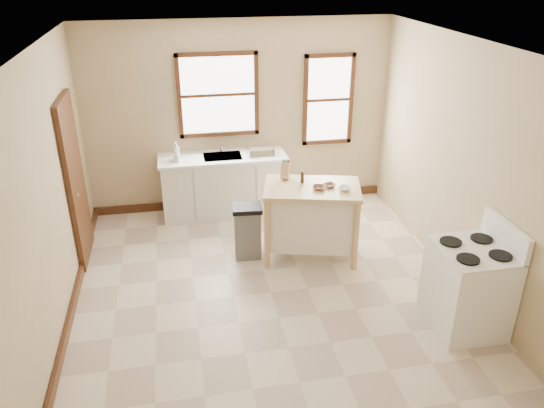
{
  "coord_description": "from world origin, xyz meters",
  "views": [
    {
      "loc": [
        -0.95,
        -5.07,
        3.62
      ],
      "look_at": [
        0.09,
        0.4,
        0.96
      ],
      "focal_mm": 35.0,
      "sensor_mm": 36.0,
      "label": 1
    }
  ],
  "objects_px": {
    "pepper_grinder": "(302,177)",
    "bowl_a": "(319,188)",
    "soap_bottle_b": "(176,156)",
    "bowl_c": "(345,189)",
    "dish_rack": "(261,152)",
    "knife_block": "(285,171)",
    "trash_bin": "(247,231)",
    "gas_stove": "(470,277)",
    "kitchen_island": "(311,221)",
    "soap_bottle_a": "(176,151)",
    "bowl_b": "(330,185)"
  },
  "relations": [
    {
      "from": "kitchen_island",
      "to": "pepper_grinder",
      "type": "bearing_deg",
      "value": 136.15
    },
    {
      "from": "dish_rack",
      "to": "bowl_a",
      "type": "distance_m",
      "value": 1.54
    },
    {
      "from": "soap_bottle_b",
      "to": "dish_rack",
      "type": "bearing_deg",
      "value": 19.01
    },
    {
      "from": "soap_bottle_a",
      "to": "gas_stove",
      "type": "relative_size",
      "value": 0.22
    },
    {
      "from": "soap_bottle_b",
      "to": "trash_bin",
      "type": "relative_size",
      "value": 0.24
    },
    {
      "from": "dish_rack",
      "to": "trash_bin",
      "type": "height_order",
      "value": "dish_rack"
    },
    {
      "from": "bowl_b",
      "to": "trash_bin",
      "type": "xyz_separation_m",
      "value": [
        -1.02,
        0.16,
        -0.63
      ]
    },
    {
      "from": "trash_bin",
      "to": "bowl_b",
      "type": "bearing_deg",
      "value": -4.39
    },
    {
      "from": "dish_rack",
      "to": "bowl_c",
      "type": "height_order",
      "value": "same"
    },
    {
      "from": "bowl_a",
      "to": "trash_bin",
      "type": "xyz_separation_m",
      "value": [
        -0.87,
        0.2,
        -0.63
      ]
    },
    {
      "from": "soap_bottle_b",
      "to": "pepper_grinder",
      "type": "bearing_deg",
      "value": -20.63
    },
    {
      "from": "pepper_grinder",
      "to": "bowl_a",
      "type": "height_order",
      "value": "pepper_grinder"
    },
    {
      "from": "pepper_grinder",
      "to": "knife_block",
      "type": "bearing_deg",
      "value": 139.02
    },
    {
      "from": "bowl_c",
      "to": "trash_bin",
      "type": "distance_m",
      "value": 1.37
    },
    {
      "from": "soap_bottle_b",
      "to": "bowl_c",
      "type": "xyz_separation_m",
      "value": [
        1.99,
        -1.53,
        -0.01
      ]
    },
    {
      "from": "knife_block",
      "to": "kitchen_island",
      "type": "bearing_deg",
      "value": -21.34
    },
    {
      "from": "dish_rack",
      "to": "kitchen_island",
      "type": "relative_size",
      "value": 0.33
    },
    {
      "from": "soap_bottle_b",
      "to": "kitchen_island",
      "type": "bearing_deg",
      "value": -22.29
    },
    {
      "from": "knife_block",
      "to": "pepper_grinder",
      "type": "xyz_separation_m",
      "value": [
        0.18,
        -0.16,
        -0.03
      ]
    },
    {
      "from": "bowl_a",
      "to": "bowl_b",
      "type": "xyz_separation_m",
      "value": [
        0.15,
        0.04,
        -0.0
      ]
    },
    {
      "from": "pepper_grinder",
      "to": "trash_bin",
      "type": "bearing_deg",
      "value": -177.2
    },
    {
      "from": "soap_bottle_a",
      "to": "knife_block",
      "type": "relative_size",
      "value": 1.31
    },
    {
      "from": "bowl_c",
      "to": "gas_stove",
      "type": "height_order",
      "value": "gas_stove"
    },
    {
      "from": "kitchen_island",
      "to": "bowl_a",
      "type": "relative_size",
      "value": 7.48
    },
    {
      "from": "soap_bottle_a",
      "to": "bowl_a",
      "type": "bearing_deg",
      "value": -19.7
    },
    {
      "from": "knife_block",
      "to": "bowl_c",
      "type": "bearing_deg",
      "value": -11.14
    },
    {
      "from": "gas_stove",
      "to": "soap_bottle_b",
      "type": "bearing_deg",
      "value": 133.0
    },
    {
      "from": "knife_block",
      "to": "bowl_c",
      "type": "relative_size",
      "value": 1.31
    },
    {
      "from": "bowl_c",
      "to": "pepper_grinder",
      "type": "bearing_deg",
      "value": 143.44
    },
    {
      "from": "dish_rack",
      "to": "bowl_c",
      "type": "xyz_separation_m",
      "value": [
        0.77,
        -1.57,
        0.03
      ]
    },
    {
      "from": "gas_stove",
      "to": "trash_bin",
      "type": "bearing_deg",
      "value": 137.88
    },
    {
      "from": "soap_bottle_a",
      "to": "bowl_b",
      "type": "relative_size",
      "value": 1.78
    },
    {
      "from": "soap_bottle_b",
      "to": "bowl_a",
      "type": "xyz_separation_m",
      "value": [
        1.69,
        -1.43,
        -0.02
      ]
    },
    {
      "from": "soap_bottle_a",
      "to": "bowl_c",
      "type": "relative_size",
      "value": 1.71
    },
    {
      "from": "bowl_b",
      "to": "dish_rack",
      "type": "bearing_deg",
      "value": 113.68
    },
    {
      "from": "soap_bottle_a",
      "to": "kitchen_island",
      "type": "height_order",
      "value": "soap_bottle_a"
    },
    {
      "from": "bowl_a",
      "to": "gas_stove",
      "type": "xyz_separation_m",
      "value": [
        1.16,
        -1.63,
        -0.39
      ]
    },
    {
      "from": "bowl_a",
      "to": "bowl_b",
      "type": "relative_size",
      "value": 1.08
    },
    {
      "from": "knife_block",
      "to": "bowl_a",
      "type": "bearing_deg",
      "value": -23.06
    },
    {
      "from": "bowl_c",
      "to": "gas_stove",
      "type": "xyz_separation_m",
      "value": [
        0.86,
        -1.54,
        -0.4
      ]
    },
    {
      "from": "soap_bottle_b",
      "to": "gas_stove",
      "type": "xyz_separation_m",
      "value": [
        2.86,
        -3.06,
        -0.41
      ]
    },
    {
      "from": "knife_block",
      "to": "bowl_a",
      "type": "relative_size",
      "value": 1.26
    },
    {
      "from": "kitchen_island",
      "to": "pepper_grinder",
      "type": "relative_size",
      "value": 7.92
    },
    {
      "from": "bowl_b",
      "to": "bowl_c",
      "type": "xyz_separation_m",
      "value": [
        0.15,
        -0.14,
        0.01
      ]
    },
    {
      "from": "bowl_c",
      "to": "trash_bin",
      "type": "relative_size",
      "value": 0.21
    },
    {
      "from": "dish_rack",
      "to": "kitchen_island",
      "type": "distance_m",
      "value": 1.52
    },
    {
      "from": "pepper_grinder",
      "to": "soap_bottle_b",
      "type": "bearing_deg",
      "value": 142.31
    },
    {
      "from": "soap_bottle_a",
      "to": "kitchen_island",
      "type": "xyz_separation_m",
      "value": [
        1.63,
        -1.42,
        -0.56
      ]
    },
    {
      "from": "kitchen_island",
      "to": "bowl_b",
      "type": "distance_m",
      "value": 0.55
    },
    {
      "from": "knife_block",
      "to": "pepper_grinder",
      "type": "distance_m",
      "value": 0.25
    }
  ]
}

